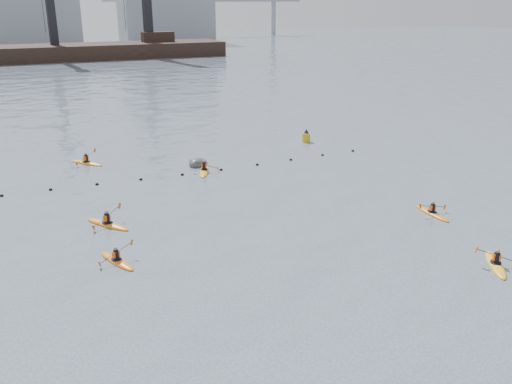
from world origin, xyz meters
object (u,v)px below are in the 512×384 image
(kayaker_4, at_px, (432,213))
(mooring_buoy, at_px, (199,164))
(kayaker_0, at_px, (117,260))
(nav_buoy, at_px, (306,137))
(kayaker_3, at_px, (204,170))
(kayaker_5, at_px, (86,162))
(kayaker_1, at_px, (496,264))
(kayaker_2, at_px, (107,224))

(kayaker_4, bearing_deg, mooring_buoy, -57.54)
(kayaker_0, bearing_deg, nav_buoy, 19.73)
(kayaker_3, xyz_separation_m, kayaker_5, (-7.67, 5.73, -0.00))
(kayaker_1, distance_m, mooring_buoy, 23.21)
(kayaker_1, xyz_separation_m, kayaker_3, (-7.83, 19.99, 0.01))
(kayaker_0, distance_m, kayaker_3, 14.94)
(kayaker_0, bearing_deg, kayaker_3, 33.92)
(kayaker_0, height_order, mooring_buoy, kayaker_0)
(kayaker_0, bearing_deg, mooring_buoy, 37.21)
(nav_buoy, bearing_deg, mooring_buoy, -165.65)
(kayaker_1, relative_size, kayaker_3, 0.90)
(kayaker_0, height_order, kayaker_4, kayaker_0)
(nav_buoy, bearing_deg, kayaker_0, -139.65)
(kayaker_3, xyz_separation_m, kayaker_4, (9.59, -13.55, -0.01))
(kayaker_3, height_order, mooring_buoy, kayaker_3)
(kayaker_3, relative_size, nav_buoy, 2.41)
(kayaker_0, xyz_separation_m, kayaker_5, (1.00, 17.90, 0.01))
(kayaker_3, distance_m, kayaker_4, 16.60)
(kayaker_1, xyz_separation_m, kayaker_5, (-15.50, 25.71, 0.00))
(kayaker_2, bearing_deg, kayaker_1, -71.87)
(kayaker_2, height_order, kayaker_3, kayaker_3)
(kayaker_2, height_order, kayaker_4, kayaker_2)
(kayaker_5, distance_m, nav_buoy, 18.97)
(kayaker_0, height_order, kayaker_5, kayaker_5)
(kayaker_1, distance_m, kayaker_4, 6.67)
(kayaker_2, xyz_separation_m, kayaker_3, (8.29, 7.38, 0.00))
(kayaker_4, xyz_separation_m, kayaker_5, (-17.26, 19.28, 0.01))
(kayaker_4, height_order, kayaker_5, kayaker_5)
(kayaker_4, bearing_deg, nav_buoy, -93.99)
(kayaker_1, distance_m, kayaker_5, 30.02)
(kayaker_1, bearing_deg, nav_buoy, 114.79)
(kayaker_3, bearing_deg, kayaker_0, -102.89)
(kayaker_4, distance_m, nav_buoy, 18.40)
(kayaker_4, bearing_deg, kayaker_5, -46.92)
(kayaker_4, bearing_deg, kayaker_3, -53.48)
(kayaker_4, bearing_deg, kayaker_0, -3.08)
(kayaker_0, relative_size, kayaker_2, 0.95)
(kayaker_5, height_order, mooring_buoy, kayaker_5)
(mooring_buoy, bearing_deg, nav_buoy, 14.35)
(kayaker_0, height_order, kayaker_2, kayaker_2)
(kayaker_2, relative_size, kayaker_5, 1.04)
(kayaker_2, bearing_deg, mooring_buoy, 13.80)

